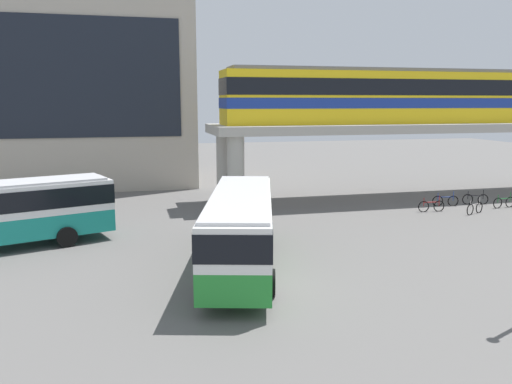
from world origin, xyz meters
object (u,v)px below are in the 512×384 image
at_px(bicycle_green, 504,202).
at_px(bicycle_red, 431,206).
at_px(bicycle_black, 475,199).
at_px(station_building, 28,90).
at_px(bus_main, 241,223).
at_px(bicycle_blue, 445,201).
at_px(bicycle_silver, 475,208).
at_px(pedestrian_walking_across, 243,207).
at_px(train, 396,96).

relative_size(bicycle_green, bicycle_red, 1.00).
distance_m(bicycle_black, bicycle_green, 1.83).
xyz_separation_m(station_building, bus_main, (12.28, -26.88, -5.97)).
relative_size(bicycle_blue, bicycle_red, 0.98).
xyz_separation_m(bicycle_red, bicycle_silver, (2.25, -1.30, 0.00)).
relative_size(station_building, pedestrian_walking_across, 15.62).
relative_size(bicycle_red, pedestrian_walking_across, 1.05).
bearing_deg(bus_main, station_building, 114.55).
distance_m(train, bicycle_red, 8.72).
xyz_separation_m(station_building, bicycle_blue, (28.60, -17.07, -7.60)).
xyz_separation_m(train, bicycle_black, (4.35, -3.70, -7.05)).
xyz_separation_m(bicycle_red, pedestrian_walking_across, (-12.31, 0.45, 0.44)).
relative_size(bus_main, pedestrian_walking_across, 6.63).
height_order(train, bicycle_green, train).
height_order(train, bicycle_silver, train).
height_order(station_building, bicycle_red, station_building).
distance_m(train, bicycle_blue, 8.22).
bearing_deg(bus_main, bicycle_blue, 31.00).
bearing_deg(bus_main, bicycle_black, 27.78).
relative_size(station_building, train, 1.06).
distance_m(station_building, pedestrian_walking_across, 24.12).
xyz_separation_m(train, pedestrian_walking_across, (-12.27, -4.68, -6.61)).
bearing_deg(pedestrian_walking_across, bicycle_green, -1.56).
relative_size(bus_main, bicycle_green, 6.34).
relative_size(train, bicycle_black, 14.42).
bearing_deg(pedestrian_walking_across, bicycle_black, 3.39).
bearing_deg(bicycle_silver, bicycle_black, 52.94).
xyz_separation_m(bus_main, bicycle_green, (19.79, 8.38, -1.63)).
distance_m(station_building, bicycle_black, 36.15).
bearing_deg(bicycle_red, train, 90.47).
distance_m(bus_main, pedestrian_walking_across, 9.17).
height_order(bicycle_red, pedestrian_walking_across, pedestrian_walking_across).
relative_size(bicycle_blue, pedestrian_walking_across, 1.03).
bearing_deg(bicycle_green, bicycle_red, 179.60).
xyz_separation_m(station_building, bicycle_silver, (28.90, -19.76, -7.60)).
bearing_deg(bicycle_green, bicycle_black, 126.87).
distance_m(bicycle_blue, bicycle_silver, 2.71).
relative_size(station_building, bicycle_blue, 15.19).
distance_m(train, bicycle_silver, 9.81).
bearing_deg(pedestrian_walking_across, bus_main, -103.09).
bearing_deg(train, station_building, 153.38).
bearing_deg(bicycle_silver, bicycle_blue, 96.34).
bearing_deg(bicycle_black, station_building, 151.18).
bearing_deg(station_building, bicycle_green, -29.99).
bearing_deg(train, bicycle_blue, -61.89).
bearing_deg(bicycle_blue, bicycle_red, -144.48).
xyz_separation_m(bus_main, pedestrian_walking_across, (2.06, 8.86, -1.19)).
height_order(bicycle_black, bicycle_red, same).
bearing_deg(bus_main, bicycle_red, 30.35).
xyz_separation_m(train, bicycle_silver, (2.29, -6.43, -7.05)).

